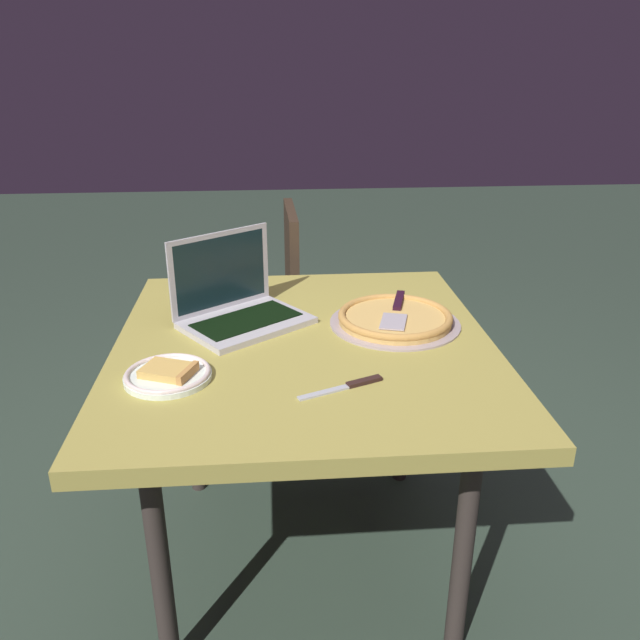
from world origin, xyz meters
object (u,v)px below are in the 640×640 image
(laptop, at_px, (238,305))
(chair_near, at_px, (263,301))
(dining_table, at_px, (304,363))
(pizza_plate, at_px, (168,374))
(table_knife, at_px, (349,386))
(pizza_tray, at_px, (395,318))

(laptop, bearing_deg, chair_near, 175.27)
(dining_table, height_order, laptop, laptop)
(pizza_plate, xyz_separation_m, table_knife, (0.07, 0.44, -0.01))
(laptop, height_order, chair_near, laptop)
(dining_table, height_order, pizza_plate, pizza_plate)
(pizza_plate, bearing_deg, pizza_tray, 115.70)
(laptop, distance_m, chair_near, 0.83)
(laptop, bearing_deg, pizza_tray, 82.99)
(pizza_plate, relative_size, chair_near, 0.23)
(laptop, relative_size, table_knife, 2.00)
(pizza_tray, xyz_separation_m, table_knife, (0.37, -0.18, -0.01))
(dining_table, bearing_deg, pizza_tray, 108.96)
(table_knife, bearing_deg, chair_near, -169.89)
(pizza_plate, height_order, chair_near, chair_near)
(dining_table, xyz_separation_m, pizza_tray, (-0.09, 0.27, 0.09))
(dining_table, bearing_deg, laptop, -128.85)
(table_knife, relative_size, chair_near, 0.23)
(dining_table, xyz_separation_m, pizza_plate, (0.20, -0.34, 0.08))
(pizza_plate, distance_m, table_knife, 0.44)
(laptop, distance_m, pizza_plate, 0.39)
(dining_table, relative_size, laptop, 2.67)
(laptop, xyz_separation_m, pizza_tray, (0.06, 0.46, -0.03))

